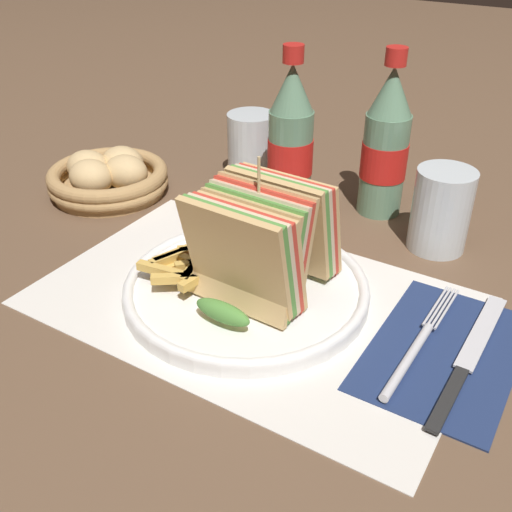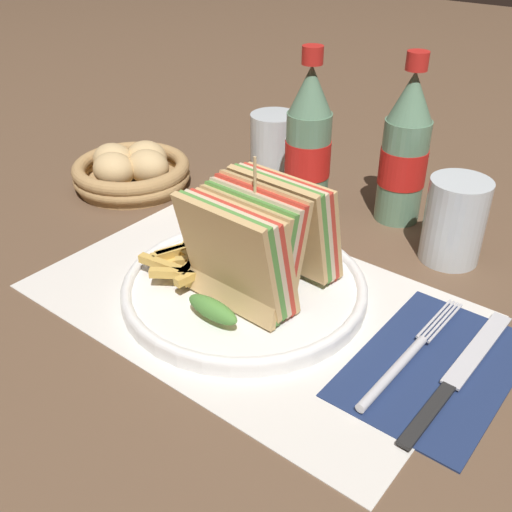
{
  "view_description": "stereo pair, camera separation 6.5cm",
  "coord_description": "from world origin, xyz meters",
  "px_view_note": "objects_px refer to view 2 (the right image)",
  "views": [
    {
      "loc": [
        0.29,
        -0.46,
        0.38
      ],
      "look_at": [
        0.01,
        0.01,
        0.04
      ],
      "focal_mm": 42.0,
      "sensor_mm": 36.0,
      "label": 1
    },
    {
      "loc": [
        0.35,
        -0.42,
        0.38
      ],
      "look_at": [
        0.01,
        0.01,
        0.04
      ],
      "focal_mm": 42.0,
      "sensor_mm": 36.0,
      "label": 2
    }
  ],
  "objects_px": {
    "coke_bottle_near": "(308,144)",
    "bread_basket": "(131,170)",
    "fork": "(404,360)",
    "glass_far": "(274,152)",
    "coke_bottle_far": "(405,152)",
    "glass_near": "(454,226)",
    "club_sandwich": "(257,244)",
    "plate_main": "(245,287)",
    "knife": "(458,374)"
  },
  "relations": [
    {
      "from": "fork",
      "to": "coke_bottle_far",
      "type": "distance_m",
      "value": 0.31
    },
    {
      "from": "plate_main",
      "to": "knife",
      "type": "bearing_deg",
      "value": 4.26
    },
    {
      "from": "fork",
      "to": "glass_far",
      "type": "xyz_separation_m",
      "value": [
        -0.35,
        0.26,
        0.04
      ]
    },
    {
      "from": "plate_main",
      "to": "fork",
      "type": "height_order",
      "value": "plate_main"
    },
    {
      "from": "glass_near",
      "to": "plate_main",
      "type": "bearing_deg",
      "value": -124.3
    },
    {
      "from": "coke_bottle_far",
      "to": "glass_near",
      "type": "distance_m",
      "value": 0.12
    },
    {
      "from": "plate_main",
      "to": "glass_far",
      "type": "distance_m",
      "value": 0.31
    },
    {
      "from": "club_sandwich",
      "to": "glass_far",
      "type": "bearing_deg",
      "value": 123.7
    },
    {
      "from": "coke_bottle_far",
      "to": "bread_basket",
      "type": "distance_m",
      "value": 0.39
    },
    {
      "from": "plate_main",
      "to": "glass_near",
      "type": "bearing_deg",
      "value": 55.7
    },
    {
      "from": "glass_near",
      "to": "bread_basket",
      "type": "height_order",
      "value": "glass_near"
    },
    {
      "from": "fork",
      "to": "glass_near",
      "type": "relative_size",
      "value": 1.91
    },
    {
      "from": "fork",
      "to": "glass_near",
      "type": "distance_m",
      "value": 0.22
    },
    {
      "from": "knife",
      "to": "bread_basket",
      "type": "bearing_deg",
      "value": 171.19
    },
    {
      "from": "club_sandwich",
      "to": "coke_bottle_far",
      "type": "bearing_deg",
      "value": 84.12
    },
    {
      "from": "knife",
      "to": "glass_far",
      "type": "xyz_separation_m",
      "value": [
        -0.39,
        0.24,
        0.04
      ]
    },
    {
      "from": "fork",
      "to": "glass_near",
      "type": "height_order",
      "value": "glass_near"
    },
    {
      "from": "fork",
      "to": "coke_bottle_near",
      "type": "bearing_deg",
      "value": 141.37
    },
    {
      "from": "club_sandwich",
      "to": "glass_far",
      "type": "xyz_separation_m",
      "value": [
        -0.18,
        0.26,
        -0.03
      ]
    },
    {
      "from": "fork",
      "to": "knife",
      "type": "height_order",
      "value": "fork"
    },
    {
      "from": "club_sandwich",
      "to": "coke_bottle_near",
      "type": "xyz_separation_m",
      "value": [
        -0.08,
        0.21,
        0.02
      ]
    },
    {
      "from": "plate_main",
      "to": "coke_bottle_far",
      "type": "height_order",
      "value": "coke_bottle_far"
    },
    {
      "from": "plate_main",
      "to": "club_sandwich",
      "type": "bearing_deg",
      "value": -8.36
    },
    {
      "from": "club_sandwich",
      "to": "knife",
      "type": "bearing_deg",
      "value": 5.38
    },
    {
      "from": "plate_main",
      "to": "knife",
      "type": "relative_size",
      "value": 1.23
    },
    {
      "from": "plate_main",
      "to": "coke_bottle_near",
      "type": "xyz_separation_m",
      "value": [
        -0.06,
        0.21,
        0.08
      ]
    },
    {
      "from": "club_sandwich",
      "to": "glass_far",
      "type": "height_order",
      "value": "club_sandwich"
    },
    {
      "from": "glass_near",
      "to": "bread_basket",
      "type": "xyz_separation_m",
      "value": [
        -0.45,
        -0.1,
        -0.02
      ]
    },
    {
      "from": "coke_bottle_near",
      "to": "club_sandwich",
      "type": "bearing_deg",
      "value": -68.67
    },
    {
      "from": "bread_basket",
      "to": "fork",
      "type": "bearing_deg",
      "value": -12.57
    },
    {
      "from": "club_sandwich",
      "to": "coke_bottle_far",
      "type": "height_order",
      "value": "coke_bottle_far"
    },
    {
      "from": "coke_bottle_far",
      "to": "glass_near",
      "type": "xyz_separation_m",
      "value": [
        0.1,
        -0.05,
        -0.05
      ]
    },
    {
      "from": "glass_far",
      "to": "bread_basket",
      "type": "bearing_deg",
      "value": -135.04
    },
    {
      "from": "plate_main",
      "to": "knife",
      "type": "xyz_separation_m",
      "value": [
        0.24,
        0.02,
        -0.0
      ]
    },
    {
      "from": "fork",
      "to": "glass_near",
      "type": "bearing_deg",
      "value": 103.4
    },
    {
      "from": "glass_near",
      "to": "club_sandwich",
      "type": "bearing_deg",
      "value": -120.26
    },
    {
      "from": "club_sandwich",
      "to": "bread_basket",
      "type": "distance_m",
      "value": 0.35
    },
    {
      "from": "fork",
      "to": "glass_far",
      "type": "relative_size",
      "value": 1.91
    },
    {
      "from": "fork",
      "to": "club_sandwich",
      "type": "bearing_deg",
      "value": -177.52
    },
    {
      "from": "coke_bottle_near",
      "to": "glass_far",
      "type": "relative_size",
      "value": 2.15
    },
    {
      "from": "fork",
      "to": "coke_bottle_far",
      "type": "height_order",
      "value": "coke_bottle_far"
    },
    {
      "from": "coke_bottle_far",
      "to": "fork",
      "type": "bearing_deg",
      "value": -61.63
    },
    {
      "from": "coke_bottle_near",
      "to": "bread_basket",
      "type": "xyz_separation_m",
      "value": [
        -0.24,
        -0.1,
        -0.07
      ]
    },
    {
      "from": "plate_main",
      "to": "coke_bottle_near",
      "type": "relative_size",
      "value": 1.22
    },
    {
      "from": "plate_main",
      "to": "coke_bottle_near",
      "type": "distance_m",
      "value": 0.24
    },
    {
      "from": "plate_main",
      "to": "glass_near",
      "type": "xyz_separation_m",
      "value": [
        0.14,
        0.21,
        0.03
      ]
    },
    {
      "from": "coke_bottle_near",
      "to": "glass_far",
      "type": "height_order",
      "value": "coke_bottle_near"
    },
    {
      "from": "coke_bottle_near",
      "to": "bread_basket",
      "type": "distance_m",
      "value": 0.27
    },
    {
      "from": "knife",
      "to": "coke_bottle_far",
      "type": "xyz_separation_m",
      "value": [
        -0.19,
        0.25,
        0.09
      ]
    },
    {
      "from": "plate_main",
      "to": "coke_bottle_near",
      "type": "bearing_deg",
      "value": 106.99
    }
  ]
}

